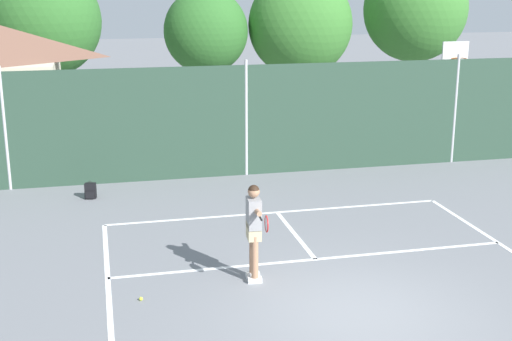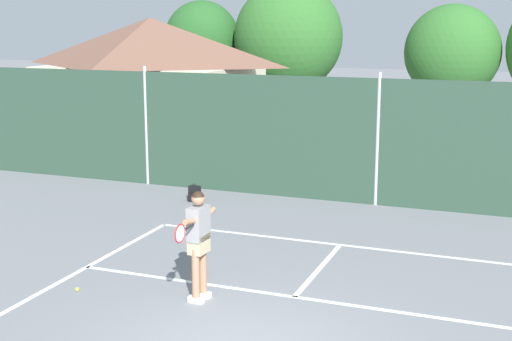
# 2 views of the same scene
# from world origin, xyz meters

# --- Properties ---
(chainlink_fence) EXTENTS (26.09, 0.09, 3.32)m
(chainlink_fence) POSITION_xyz_m (0.00, 9.00, 1.58)
(chainlink_fence) COLOR #284233
(chainlink_fence) RESTS_ON ground
(clubhouse_building) EXTENTS (6.93, 5.15, 4.63)m
(clubhouse_building) POSITION_xyz_m (-8.47, 12.85, 2.40)
(clubhouse_building) COLOR beige
(clubhouse_building) RESTS_ON ground
(treeline_backdrop) EXTENTS (23.90, 4.25, 6.58)m
(treeline_backdrop) POSITION_xyz_m (1.86, 19.62, 3.82)
(treeline_backdrop) COLOR brown
(treeline_backdrop) RESTS_ON ground
(tennis_player) EXTENTS (0.28, 1.44, 1.85)m
(tennis_player) POSITION_xyz_m (-1.43, 1.78, 1.11)
(tennis_player) COLOR silver
(tennis_player) RESTS_ON ground
(tennis_ball) EXTENTS (0.07, 0.07, 0.07)m
(tennis_ball) POSITION_xyz_m (-3.55, 1.39, 0.03)
(tennis_ball) COLOR #CCE033
(tennis_ball) RESTS_ON ground
(backpack_black) EXTENTS (0.31, 0.28, 0.46)m
(backpack_black) POSITION_xyz_m (-4.40, 7.68, 0.19)
(backpack_black) COLOR black
(backpack_black) RESTS_ON ground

